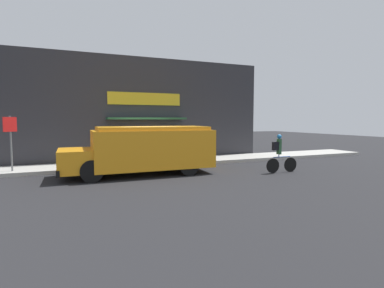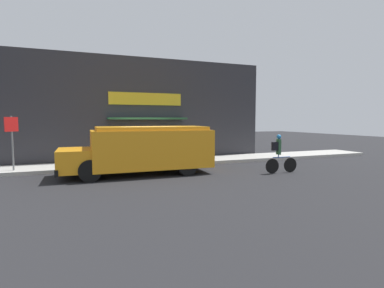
{
  "view_description": "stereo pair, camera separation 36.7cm",
  "coord_description": "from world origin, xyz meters",
  "px_view_note": "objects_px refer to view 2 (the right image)",
  "views": [
    {
      "loc": [
        -3.59,
        -13.6,
        2.29
      ],
      "look_at": [
        2.08,
        -0.2,
        1.1
      ],
      "focal_mm": 28.0,
      "sensor_mm": 36.0,
      "label": 1
    },
    {
      "loc": [
        -3.25,
        -13.74,
        2.29
      ],
      "look_at": [
        2.08,
        -0.2,
        1.1
      ],
      "focal_mm": 28.0,
      "sensor_mm": 36.0,
      "label": 2
    }
  ],
  "objects_px": {
    "school_bus": "(144,149)",
    "cyclist": "(279,154)",
    "trash_bin": "(116,155)",
    "stop_sign_post": "(12,134)"
  },
  "relations": [
    {
      "from": "school_bus",
      "to": "trash_bin",
      "type": "bearing_deg",
      "value": 106.69
    },
    {
      "from": "school_bus",
      "to": "cyclist",
      "type": "bearing_deg",
      "value": -17.67
    },
    {
      "from": "cyclist",
      "to": "trash_bin",
      "type": "height_order",
      "value": "cyclist"
    },
    {
      "from": "school_bus",
      "to": "cyclist",
      "type": "xyz_separation_m",
      "value": [
        5.46,
        -1.88,
        -0.26
      ]
    },
    {
      "from": "school_bus",
      "to": "stop_sign_post",
      "type": "distance_m",
      "value": 5.5
    },
    {
      "from": "trash_bin",
      "to": "stop_sign_post",
      "type": "bearing_deg",
      "value": -168.21
    },
    {
      "from": "cyclist",
      "to": "stop_sign_post",
      "type": "xyz_separation_m",
      "value": [
        -10.57,
        3.83,
        0.89
      ]
    },
    {
      "from": "school_bus",
      "to": "stop_sign_post",
      "type": "height_order",
      "value": "stop_sign_post"
    },
    {
      "from": "cyclist",
      "to": "stop_sign_post",
      "type": "relative_size",
      "value": 0.73
    },
    {
      "from": "school_bus",
      "to": "trash_bin",
      "type": "xyz_separation_m",
      "value": [
        -0.79,
        2.86,
        -0.52
      ]
    }
  ]
}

